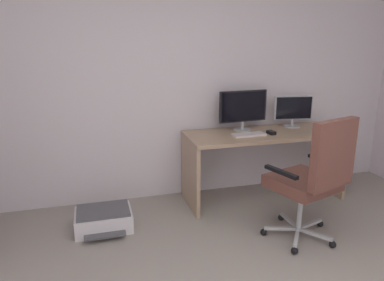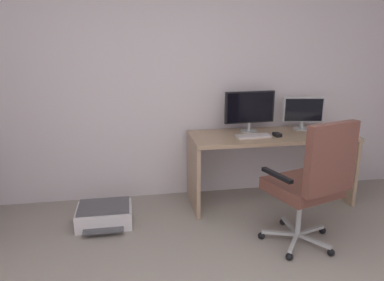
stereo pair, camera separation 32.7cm
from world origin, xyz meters
The scene contains 8 objects.
wall_back centered at (0.00, 2.59, 1.33)m, with size 5.33×0.10×2.65m, color silver.
desk centered at (0.95, 2.19, 0.55)m, with size 1.66×0.63×0.74m.
monitor_main centered at (0.75, 2.34, 0.98)m, with size 0.54×0.18×0.42m.
monitor_secondary centered at (1.35, 2.34, 0.93)m, with size 0.43×0.18×0.34m.
keyboard centered at (0.73, 2.11, 0.75)m, with size 0.34×0.13×0.02m, color silver.
computer_mouse centered at (0.97, 2.10, 0.75)m, with size 0.06×0.10×0.03m, color black.
office_chair centered at (0.92, 1.26, 0.61)m, with size 0.65×0.69×1.09m.
printer centered at (-0.75, 1.95, 0.09)m, with size 0.50×0.45×0.19m.
Camera 1 is at (-0.78, -1.15, 1.67)m, focal length 34.00 mm.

